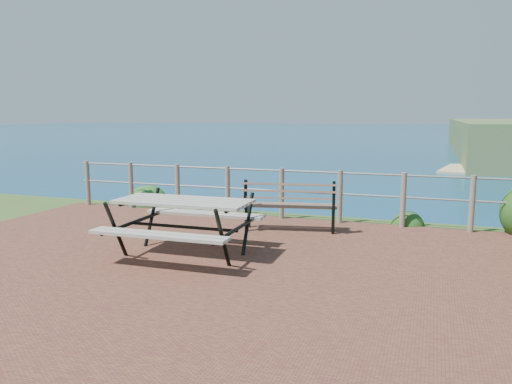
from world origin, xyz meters
TOP-DOWN VIEW (x-y plane):
  - ground at (0.00, 0.00)m, footprint 10.00×7.00m
  - ocean at (0.00, 200.00)m, footprint 1200.00×1200.00m
  - safety_railing at (0.00, 3.35)m, footprint 9.40×0.10m
  - picnic_table at (-0.58, 0.36)m, footprint 1.96×1.68m
  - park_bench at (0.44, 2.40)m, footprint 1.68×0.72m
  - shrub_lip_west at (-3.33, 4.05)m, footprint 0.88×0.88m
  - shrub_lip_east at (2.38, 3.69)m, footprint 0.71×0.71m

SIDE VIEW (x-z plane):
  - ground at x=0.00m, z-range -0.06..0.06m
  - ocean at x=0.00m, z-range 0.00..0.00m
  - shrub_lip_west at x=-3.33m, z-range -0.33..0.33m
  - shrub_lip_east at x=2.38m, z-range -0.21..0.21m
  - picnic_table at x=-0.58m, z-range 0.11..0.93m
  - safety_railing at x=0.00m, z-range 0.07..1.07m
  - park_bench at x=0.44m, z-range 0.15..1.07m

